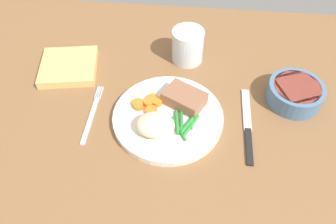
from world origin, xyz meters
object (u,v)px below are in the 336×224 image
Objects in this scene: knife at (248,126)px; water_glass at (188,48)px; fork at (92,114)px; salad_bowl at (295,93)px; napkin at (69,67)px; dinner_plate at (168,117)px; meat_portion at (184,98)px.

water_glass reaches higher than knife.
knife is (34.00, -0.03, -0.00)cm from fork.
fork is 1.35× the size of salad_bowl.
fork is 1.24× the size of napkin.
dinner_plate is at bearing -97.89° from water_glass.
meat_portion is 0.70× the size of salad_bowl.
meat_portion is 0.64× the size of napkin.
fork is 28.80cm from water_glass.
water_glass is at bearing 91.31° from meat_portion.
knife is at bearing -55.42° from water_glass.
dinner_plate is 5.48cm from meat_portion.
salad_bowl is (44.63, 8.85, 2.32)cm from fork.
salad_bowl is at bearing 11.31° from fork.
knife is 14.04cm from salad_bowl.
water_glass is at bearing 46.64° from fork.
knife is 45.34cm from napkin.
knife is (13.95, -4.05, -2.94)cm from meat_portion.
knife is 1.53× the size of napkin.
water_glass is 29.83cm from napkin.
knife is at bearing 0.05° from fork.
salad_bowl is at bearing 43.85° from knife.
salad_bowl is at bearing 17.18° from dinner_plate.
meat_portion reaches higher than napkin.
salad_bowl is (10.63, 8.88, 2.32)cm from knife.
meat_portion is (3.22, 3.76, 2.34)cm from dinner_plate.
napkin is at bearing 166.34° from knife.
napkin is at bearing 152.67° from dinner_plate.
knife reaches higher than fork.
dinner_plate is 29.14cm from salad_bowl.
salad_bowl is at bearing -5.16° from napkin.
napkin is at bearing 123.97° from fork.
fork is 34.00cm from knife.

